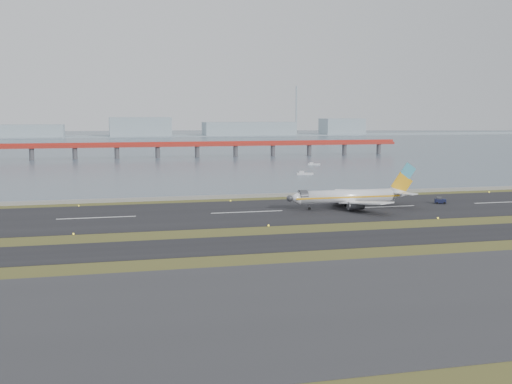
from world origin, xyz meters
TOP-DOWN VIEW (x-y plane):
  - ground at (0.00, 0.00)m, footprint 1000.00×1000.00m
  - apron_strip at (0.00, -55.00)m, footprint 1000.00×50.00m
  - taxiway_strip at (0.00, -12.00)m, footprint 1000.00×18.00m
  - runway_strip at (0.00, 30.00)m, footprint 1000.00×45.00m
  - seawall at (0.00, 60.00)m, footprint 1000.00×2.50m
  - bay_water at (0.00, 460.00)m, footprint 1400.00×800.00m
  - red_pier at (20.00, 250.00)m, footprint 260.00×5.00m
  - far_shoreline at (13.62, 620.00)m, footprint 1400.00×80.00m
  - airliner at (30.39, 29.87)m, footprint 38.52×32.89m
  - pushback_tug at (59.72, 32.12)m, footprint 3.58×2.73m
  - workboat_near at (48.63, 127.64)m, footprint 7.46×3.93m
  - workboat_far at (69.77, 176.75)m, footprint 6.64×3.66m

SIDE VIEW (x-z plane):
  - ground at x=0.00m, z-range 0.00..0.00m
  - bay_water at x=0.00m, z-range -0.65..0.65m
  - apron_strip at x=0.00m, z-range 0.00..0.10m
  - taxiway_strip at x=0.00m, z-range 0.00..0.10m
  - runway_strip at x=0.00m, z-range 0.00..0.10m
  - workboat_far at x=69.77m, z-range -0.28..1.26m
  - seawall at x=0.00m, z-range 0.00..1.00m
  - workboat_near at x=48.63m, z-range -0.32..1.41m
  - pushback_tug at x=59.72m, z-range -0.03..2.00m
  - airliner at x=30.39m, z-range -2.94..9.86m
  - far_shoreline at x=13.62m, z-range -24.18..36.32m
  - red_pier at x=20.00m, z-range 2.18..12.38m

